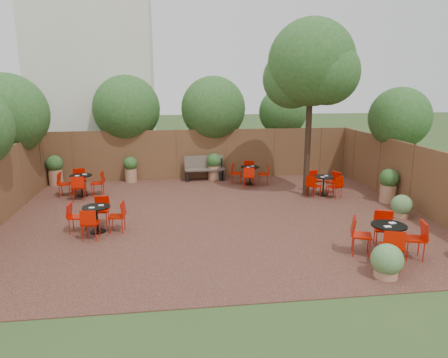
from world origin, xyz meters
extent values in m
plane|color=#354F23|center=(0.00, 0.00, 0.00)|extent=(80.00, 80.00, 0.00)
cube|color=#351C15|center=(0.00, 0.00, 0.01)|extent=(12.00, 10.00, 0.02)
cube|color=brown|center=(0.00, 5.00, 1.00)|extent=(12.00, 0.08, 2.00)
cube|color=brown|center=(6.00, 0.00, 1.00)|extent=(0.08, 10.00, 2.00)
cube|color=silver|center=(-4.50, 8.00, 4.00)|extent=(5.00, 4.00, 8.00)
sphere|color=#24501A|center=(-6.60, 3.00, 2.81)|extent=(2.69, 2.69, 2.69)
sphere|color=#24501A|center=(-3.00, 5.70, 2.80)|extent=(2.67, 2.67, 2.67)
sphere|color=#24501A|center=(0.50, 5.60, 2.79)|extent=(2.63, 2.63, 2.63)
sphere|color=#24501A|center=(3.50, 5.80, 2.61)|extent=(2.04, 2.04, 2.04)
sphere|color=#24501A|center=(6.60, 2.00, 2.63)|extent=(2.11, 2.11, 2.11)
cylinder|color=black|center=(3.29, 1.87, 2.36)|extent=(0.23, 0.23, 4.67)
sphere|color=#24501A|center=(3.29, 1.87, 4.46)|extent=(2.82, 2.82, 2.82)
sphere|color=#24501A|center=(2.79, 2.27, 3.95)|extent=(1.97, 1.97, 1.97)
sphere|color=#24501A|center=(3.69, 1.47, 4.13)|extent=(2.06, 2.06, 2.06)
cube|color=brown|center=(0.02, 4.55, 0.47)|extent=(1.60, 0.58, 0.05)
cube|color=brown|center=(0.02, 4.76, 0.75)|extent=(1.58, 0.23, 0.48)
cube|color=black|center=(-0.69, 4.55, 0.23)|extent=(0.10, 0.48, 0.42)
cube|color=black|center=(0.73, 4.55, 0.23)|extent=(0.10, 0.48, 0.42)
cube|color=brown|center=(-0.01, 4.55, 0.43)|extent=(1.46, 0.50, 0.05)
cube|color=brown|center=(-0.01, 4.74, 0.69)|extent=(1.44, 0.17, 0.43)
cube|color=black|center=(-0.66, 4.55, 0.21)|extent=(0.08, 0.43, 0.38)
cube|color=black|center=(0.64, 4.55, 0.21)|extent=(0.08, 0.43, 0.38)
cylinder|color=black|center=(3.40, -3.41, 0.04)|extent=(0.44, 0.44, 0.03)
cylinder|color=black|center=(3.40, -3.41, 0.39)|extent=(0.05, 0.05, 0.71)
cylinder|color=black|center=(3.40, -3.41, 0.76)|extent=(0.77, 0.77, 0.03)
cube|color=white|center=(3.52, -3.33, 0.78)|extent=(0.16, 0.13, 0.02)
cube|color=white|center=(3.29, -3.53, 0.78)|extent=(0.16, 0.13, 0.02)
cylinder|color=black|center=(3.89, 1.78, 0.03)|extent=(0.39, 0.39, 0.03)
cylinder|color=black|center=(3.89, 1.78, 0.35)|extent=(0.04, 0.04, 0.62)
cylinder|color=black|center=(3.89, 1.78, 0.67)|extent=(0.68, 0.68, 0.03)
cube|color=white|center=(4.00, 1.86, 0.69)|extent=(0.15, 0.13, 0.01)
cube|color=white|center=(3.80, 1.68, 0.69)|extent=(0.15, 0.13, 0.01)
cylinder|color=black|center=(-3.25, -0.93, 0.03)|extent=(0.41, 0.41, 0.03)
cylinder|color=black|center=(-3.25, -0.93, 0.36)|extent=(0.05, 0.05, 0.65)
cylinder|color=black|center=(-3.25, -0.93, 0.70)|extent=(0.71, 0.71, 0.03)
cube|color=white|center=(-3.14, -0.85, 0.72)|extent=(0.15, 0.12, 0.01)
cube|color=white|center=(-3.35, -1.04, 0.72)|extent=(0.15, 0.12, 0.01)
cylinder|color=black|center=(1.68, 3.66, 0.03)|extent=(0.41, 0.41, 0.03)
cylinder|color=black|center=(1.68, 3.66, 0.36)|extent=(0.05, 0.05, 0.65)
cylinder|color=black|center=(1.68, 3.66, 0.70)|extent=(0.70, 0.70, 0.03)
cube|color=white|center=(1.79, 3.73, 0.72)|extent=(0.15, 0.12, 0.01)
cube|color=white|center=(1.59, 3.55, 0.72)|extent=(0.15, 0.12, 0.01)
cylinder|color=black|center=(-4.37, 2.80, 0.03)|extent=(0.43, 0.43, 0.03)
cylinder|color=black|center=(-4.37, 2.80, 0.38)|extent=(0.05, 0.05, 0.68)
cylinder|color=black|center=(-4.37, 2.80, 0.73)|extent=(0.74, 0.74, 0.03)
cube|color=white|center=(-4.25, 2.88, 0.75)|extent=(0.15, 0.12, 0.01)
cube|color=white|center=(-4.46, 2.69, 0.75)|extent=(0.15, 0.12, 0.01)
cylinder|color=#A27051|center=(-2.87, 4.70, 0.28)|extent=(0.45, 0.45, 0.52)
sphere|color=#24501A|center=(-2.87, 4.70, 0.74)|extent=(0.54, 0.54, 0.54)
cylinder|color=#A27051|center=(0.41, 4.65, 0.30)|extent=(0.48, 0.48, 0.56)
sphere|color=#24501A|center=(0.41, 4.65, 0.79)|extent=(0.58, 0.58, 0.58)
cylinder|color=#A27051|center=(-5.65, 4.52, 0.32)|extent=(0.52, 0.52, 0.60)
sphere|color=#24501A|center=(-5.65, 4.52, 0.85)|extent=(0.62, 0.62, 0.62)
cylinder|color=#A27051|center=(5.65, 0.67, 0.31)|extent=(0.50, 0.50, 0.58)
sphere|color=#24501A|center=(5.65, 0.67, 0.82)|extent=(0.60, 0.60, 0.60)
cylinder|color=#A27051|center=(2.88, -4.33, 0.13)|extent=(0.47, 0.47, 0.21)
sphere|color=#4C773D|center=(2.88, -4.33, 0.39)|extent=(0.64, 0.64, 0.64)
cylinder|color=#A27051|center=(5.27, -0.80, 0.12)|extent=(0.44, 0.44, 0.20)
sphere|color=#4C773D|center=(5.27, -0.80, 0.37)|extent=(0.60, 0.60, 0.60)
camera|label=1|loc=(-1.35, -11.45, 3.81)|focal=33.11mm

